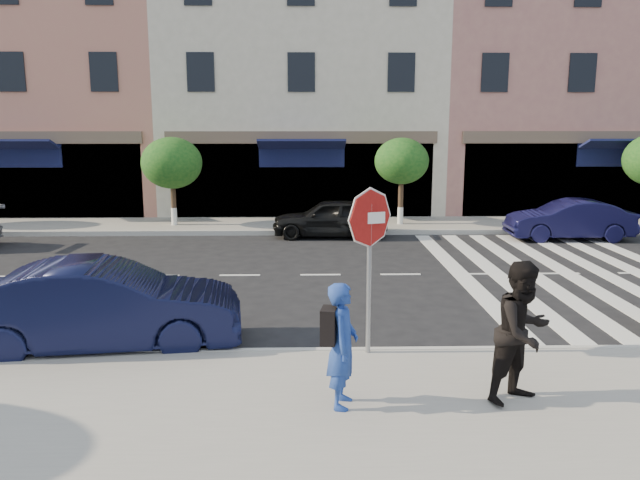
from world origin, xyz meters
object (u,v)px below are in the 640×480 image
at_px(car_near_mid, 103,306).
at_px(car_far_mid, 330,218).
at_px(stop_sign, 370,235).
at_px(car_far_right, 569,220).
at_px(walker, 523,332).
at_px(photographer, 343,345).

height_order(car_near_mid, car_far_mid, car_near_mid).
bearing_deg(stop_sign, car_near_mid, 153.15).
distance_m(car_near_mid, car_far_mid, 10.92).
relative_size(car_far_mid, car_far_right, 0.96).
xyz_separation_m(walker, car_far_right, (5.64, 11.91, -0.45)).
xyz_separation_m(car_near_mid, car_far_right, (11.81, 9.50, -0.10)).
relative_size(stop_sign, car_far_mid, 0.71).
relative_size(photographer, car_far_mid, 0.44).
distance_m(photographer, car_near_mid, 4.58).
distance_m(photographer, walker, 2.34).
xyz_separation_m(photographer, car_near_mid, (-3.83, 2.50, -0.22)).
relative_size(stop_sign, car_far_right, 0.67).
bearing_deg(photographer, car_near_mid, 66.83).
bearing_deg(car_far_mid, car_near_mid, -18.66).
bearing_deg(car_near_mid, photographer, -130.07).
height_order(stop_sign, walker, stop_sign).
height_order(car_near_mid, car_far_right, car_near_mid).
distance_m(walker, car_far_mid, 12.68).
bearing_deg(photographer, walker, -77.69).
xyz_separation_m(car_far_mid, car_far_right, (7.66, -0.60, 0.01)).
distance_m(stop_sign, walker, 2.70).
xyz_separation_m(walker, car_far_mid, (-2.02, 12.51, -0.45)).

